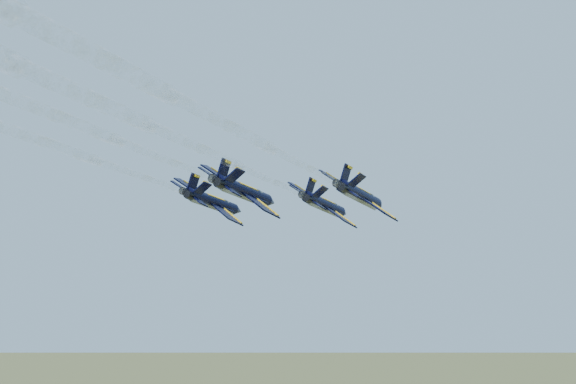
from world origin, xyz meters
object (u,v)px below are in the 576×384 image
(jet_left, at_px, (213,202))
(jet_right, at_px, (361,195))
(jet_slot, at_px, (245,192))
(jet_lead, at_px, (325,205))

(jet_left, height_order, jet_right, same)
(jet_left, distance_m, jet_slot, 15.18)
(jet_lead, height_order, jet_right, same)
(jet_lead, xyz_separation_m, jet_slot, (-4.72, -21.60, 0.00))
(jet_lead, bearing_deg, jet_left, -135.93)
(jet_right, relative_size, jet_slot, 1.00)
(jet_lead, distance_m, jet_right, 14.86)
(jet_lead, height_order, jet_slot, same)
(jet_left, distance_m, jet_right, 21.92)
(jet_lead, distance_m, jet_left, 16.66)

